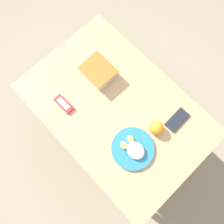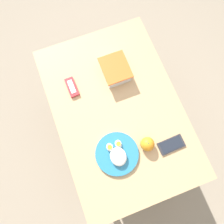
{
  "view_description": "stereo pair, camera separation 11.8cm",
  "coord_description": "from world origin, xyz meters",
  "px_view_note": "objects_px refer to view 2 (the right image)",
  "views": [
    {
      "loc": [
        0.22,
        -0.24,
        1.92
      ],
      "look_at": [
        0.0,
        -0.04,
        0.78
      ],
      "focal_mm": 35.0,
      "sensor_mm": 36.0,
      "label": 1
    },
    {
      "loc": [
        0.28,
        -0.14,
        1.92
      ],
      "look_at": [
        0.0,
        -0.04,
        0.78
      ],
      "focal_mm": 35.0,
      "sensor_mm": 36.0,
      "label": 2
    }
  ],
  "objects_px": {
    "rice_plate": "(117,154)",
    "food_container": "(115,71)",
    "candy_bar": "(72,87)",
    "cell_phone": "(171,145)",
    "orange_fruit": "(147,144)"
  },
  "relations": [
    {
      "from": "rice_plate",
      "to": "food_container",
      "type": "bearing_deg",
      "value": 160.05
    },
    {
      "from": "candy_bar",
      "to": "rice_plate",
      "type": "bearing_deg",
      "value": 13.39
    },
    {
      "from": "candy_bar",
      "to": "cell_phone",
      "type": "distance_m",
      "value": 0.63
    },
    {
      "from": "food_container",
      "to": "candy_bar",
      "type": "relative_size",
      "value": 1.48
    },
    {
      "from": "food_container",
      "to": "candy_bar",
      "type": "bearing_deg",
      "value": -90.43
    },
    {
      "from": "food_container",
      "to": "orange_fruit",
      "type": "distance_m",
      "value": 0.45
    },
    {
      "from": "cell_phone",
      "to": "orange_fruit",
      "type": "bearing_deg",
      "value": -110.89
    },
    {
      "from": "rice_plate",
      "to": "candy_bar",
      "type": "xyz_separation_m",
      "value": [
        -0.44,
        -0.1,
        -0.01
      ]
    },
    {
      "from": "food_container",
      "to": "rice_plate",
      "type": "bearing_deg",
      "value": -19.95
    },
    {
      "from": "candy_bar",
      "to": "orange_fruit",
      "type": "bearing_deg",
      "value": 30.86
    },
    {
      "from": "orange_fruit",
      "to": "rice_plate",
      "type": "distance_m",
      "value": 0.17
    },
    {
      "from": "orange_fruit",
      "to": "rice_plate",
      "type": "relative_size",
      "value": 0.32
    },
    {
      "from": "orange_fruit",
      "to": "cell_phone",
      "type": "height_order",
      "value": "orange_fruit"
    },
    {
      "from": "food_container",
      "to": "orange_fruit",
      "type": "xyz_separation_m",
      "value": [
        0.45,
        0.01,
        0.0
      ]
    },
    {
      "from": "candy_bar",
      "to": "cell_phone",
      "type": "relative_size",
      "value": 0.83
    }
  ]
}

